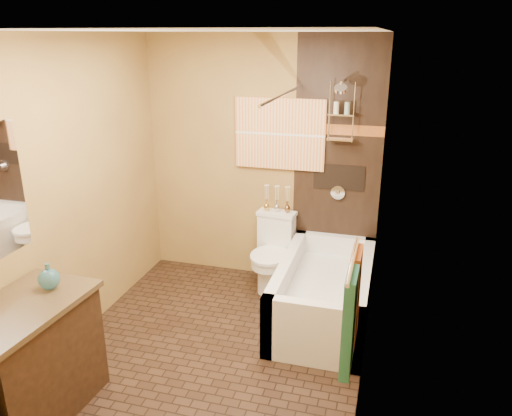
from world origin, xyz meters
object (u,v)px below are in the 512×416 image
(toilet, at_px, (272,252))
(vanity, at_px, (28,361))
(sunset_painting, at_px, (280,134))
(bathtub, at_px, (324,297))

(toilet, bearing_deg, vanity, -110.89)
(sunset_painting, xyz_separation_m, vanity, (-1.12, -2.48, -1.13))
(bathtub, bearing_deg, toilet, 142.08)
(sunset_painting, relative_size, toilet, 1.17)
(toilet, xyz_separation_m, vanity, (-1.12, -2.22, 0.04))
(bathtub, xyz_separation_m, vanity, (-1.72, -1.75, 0.20))
(bathtub, distance_m, vanity, 2.47)
(bathtub, height_order, toilet, toilet)
(toilet, height_order, vanity, vanity)
(bathtub, bearing_deg, vanity, -134.58)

